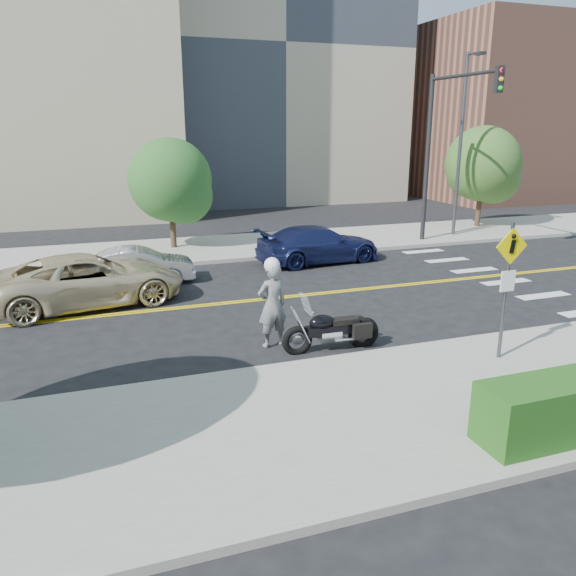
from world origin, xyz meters
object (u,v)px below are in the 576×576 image
Objects in this scene: pedestrian_sign at (508,278)px; motorcyclist at (272,303)px; suv at (89,280)px; parked_car_silver at (139,266)px; motorcycle at (332,321)px; parked_car_blue at (318,244)px.

pedestrian_sign reaches higher than motorcyclist.
motorcyclist is 0.40× the size of suv.
motorcyclist is 7.28m from parked_car_silver.
parked_car_silver is (-3.72, 7.50, -0.11)m from motorcycle.
parked_car_silver is at bearing 91.20° from parked_car_blue.
suv is at bearing 102.82° from parked_car_blue.
parked_car_blue is at bearing -78.97° from parked_car_silver.
suv is at bearing 145.68° from parked_car_silver.
parked_car_silver is 0.75× the size of parked_car_blue.
motorcyclist is 8.75m from parked_car_blue.
pedestrian_sign is at bearing -139.70° from parked_car_silver.
pedestrian_sign is at bearing 138.85° from motorcyclist.
motorcycle is at bearing 141.23° from motorcyclist.
parked_car_blue reaches higher than parked_car_silver.
pedestrian_sign is at bearing 175.08° from parked_car_blue.
motorcyclist is 0.45× the size of parked_car_blue.
suv is 1.11× the size of parked_car_blue.
parked_car_blue is (6.77, 0.80, 0.11)m from parked_car_silver.
pedestrian_sign is at bearing -30.45° from motorcycle.
motorcyclist is at bearing 152.83° from motorcycle.
pedestrian_sign is 1.30× the size of motorcycle.
pedestrian_sign is 0.55× the size of suv.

